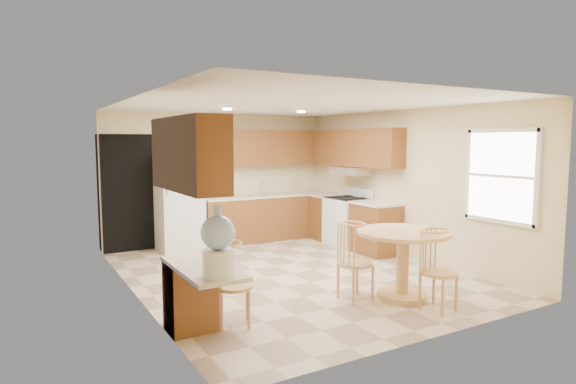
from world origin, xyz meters
TOP-DOWN VIEW (x-y plane):
  - floor at (0.00, 0.00)m, footprint 5.50×5.50m
  - ceiling at (0.00, 0.00)m, footprint 4.50×5.50m
  - wall_back at (0.00, 2.75)m, footprint 4.50×0.02m
  - wall_front at (0.00, -2.75)m, footprint 4.50×0.02m
  - wall_left at (-2.25, 0.00)m, footprint 0.02×5.50m
  - wall_right at (2.25, 0.00)m, footprint 0.02×5.50m
  - doorway at (-1.75, 2.73)m, footprint 0.90×0.02m
  - base_cab_back at (0.88, 2.45)m, footprint 2.75×0.60m
  - counter_back at (0.88, 2.45)m, footprint 2.75×0.63m
  - base_cab_right_a at (1.95, 1.85)m, footprint 0.60×0.59m
  - counter_right_a at (1.95, 1.85)m, footprint 0.63×0.59m
  - base_cab_right_b at (1.95, 0.40)m, footprint 0.60×0.80m
  - counter_right_b at (1.95, 0.40)m, footprint 0.63×0.80m
  - upper_cab_back at (0.88, 2.58)m, footprint 2.75×0.33m
  - upper_cab_right at (2.08, 1.21)m, footprint 0.33×2.42m
  - upper_cab_left at (-2.08, -1.60)m, footprint 0.33×1.40m
  - sink at (0.85, 2.45)m, footprint 0.78×0.44m
  - range_hood at (2.00, 1.18)m, footprint 0.50×0.76m
  - desk_pedestal at (-2.00, -1.32)m, footprint 0.48×0.42m
  - desk_top at (-2.00, -1.70)m, footprint 0.50×1.20m
  - window at (2.23, -1.85)m, footprint 0.06×1.12m
  - can_light_a at (-0.50, 1.20)m, footprint 0.14×0.14m
  - can_light_b at (0.90, 1.20)m, footprint 0.14×0.14m
  - refrigerator at (-0.95, 2.40)m, footprint 0.76×0.74m
  - stove at (1.92, 1.18)m, footprint 0.65×0.76m
  - dining_table at (0.64, -1.66)m, footprint 1.16×1.16m
  - chair_table_a at (0.09, -1.50)m, footprint 0.43×0.55m
  - chair_table_b at (0.69, -2.29)m, footprint 0.42×0.43m
  - chair_desk at (-1.55, -1.52)m, footprint 0.40×0.51m
  - water_crock at (-2.00, -2.12)m, footprint 0.31×0.31m

SIDE VIEW (x-z plane):
  - floor at x=0.00m, z-range 0.00..0.00m
  - desk_pedestal at x=-2.00m, z-range 0.00..0.72m
  - base_cab_back at x=0.88m, z-range 0.00..0.87m
  - base_cab_right_a at x=1.95m, z-range 0.00..0.87m
  - base_cab_right_b at x=1.95m, z-range 0.00..0.87m
  - stove at x=1.92m, z-range -0.08..1.01m
  - chair_desk at x=-1.55m, z-range 0.10..0.99m
  - dining_table at x=0.64m, z-range 0.13..0.99m
  - chair_table_b at x=0.69m, z-range 0.10..1.04m
  - chair_table_a at x=0.09m, z-range 0.11..1.07m
  - desk_top at x=-2.00m, z-range 0.73..0.77m
  - refrigerator at x=-0.95m, z-range 0.00..1.72m
  - counter_back at x=0.88m, z-range 0.87..0.91m
  - counter_right_a at x=1.95m, z-range 0.87..0.91m
  - counter_right_b at x=1.95m, z-range 0.87..0.91m
  - sink at x=0.85m, z-range 0.91..0.92m
  - doorway at x=-1.75m, z-range 0.00..2.10m
  - water_crock at x=-2.00m, z-range 0.74..1.38m
  - wall_back at x=0.00m, z-range 0.00..2.50m
  - wall_front at x=0.00m, z-range 0.00..2.50m
  - wall_left at x=-2.25m, z-range 0.00..2.50m
  - wall_right at x=2.25m, z-range 0.00..2.50m
  - range_hood at x=2.00m, z-range 1.35..1.49m
  - window at x=2.23m, z-range 0.85..2.15m
  - upper_cab_back at x=0.88m, z-range 1.50..2.20m
  - upper_cab_right at x=2.08m, z-range 1.50..2.20m
  - upper_cab_left at x=-2.08m, z-range 1.50..2.20m
  - can_light_a at x=-0.50m, z-range 2.48..2.49m
  - can_light_b at x=0.90m, z-range 2.48..2.49m
  - ceiling at x=0.00m, z-range 2.49..2.51m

